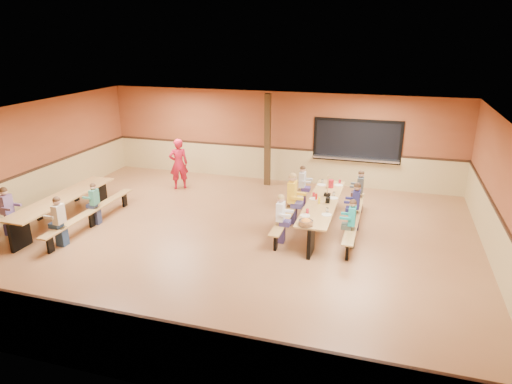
% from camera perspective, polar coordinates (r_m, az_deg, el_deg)
% --- Properties ---
extents(ground, '(12.00, 12.00, 0.00)m').
position_cam_1_polar(ground, '(11.29, -3.59, -5.84)').
color(ground, brown).
rests_on(ground, ground).
extents(room_envelope, '(12.04, 10.04, 3.02)m').
position_cam_1_polar(room_envelope, '(11.02, -3.66, -2.59)').
color(room_envelope, brown).
rests_on(room_envelope, ground).
extents(kitchen_pass_through, '(2.78, 0.28, 1.38)m').
position_cam_1_polar(kitchen_pass_through, '(14.93, 12.50, 6.05)').
color(kitchen_pass_through, black).
rests_on(kitchen_pass_through, ground).
extents(structural_post, '(0.18, 0.18, 3.00)m').
position_cam_1_polar(structural_post, '(14.85, 1.45, 6.47)').
color(structural_post, '#322210').
rests_on(structural_post, ground).
extents(cafeteria_table_main, '(1.91, 3.70, 0.74)m').
position_cam_1_polar(cafeteria_table_main, '(11.79, 8.26, -2.12)').
color(cafeteria_table_main, '#AA7F43').
rests_on(cafeteria_table_main, ground).
extents(cafeteria_table_second, '(1.91, 3.70, 0.74)m').
position_cam_1_polar(cafeteria_table_second, '(13.00, -22.94, -1.46)').
color(cafeteria_table_second, '#AA7F43').
rests_on(cafeteria_table_second, ground).
extents(seated_child_white_left, '(0.36, 0.30, 1.20)m').
position_cam_1_polar(seated_child_white_left, '(10.89, 3.07, -3.37)').
color(seated_child_white_left, white).
rests_on(seated_child_white_left, ground).
extents(seated_adult_yellow, '(0.44, 0.36, 1.35)m').
position_cam_1_polar(seated_adult_yellow, '(12.01, 4.52, -0.81)').
color(seated_adult_yellow, yellow).
rests_on(seated_adult_yellow, ground).
extents(seated_child_grey_left, '(0.35, 0.29, 1.17)m').
position_cam_1_polar(seated_child_grey_left, '(13.32, 5.79, 0.78)').
color(seated_child_grey_left, '#BBBBBB').
rests_on(seated_child_grey_left, ground).
extents(seated_child_teal_right, '(0.35, 0.28, 1.17)m').
position_cam_1_polar(seated_child_teal_right, '(10.88, 11.85, -3.90)').
color(seated_child_teal_right, teal).
rests_on(seated_child_teal_right, ground).
extents(seated_child_navy_right, '(0.38, 0.31, 1.22)m').
position_cam_1_polar(seated_child_navy_right, '(11.88, 12.37, -1.78)').
color(seated_child_navy_right, navy).
rests_on(seated_child_navy_right, ground).
extents(seated_child_char_right, '(0.36, 0.29, 1.19)m').
position_cam_1_polar(seated_child_char_right, '(13.08, 12.85, 0.07)').
color(seated_child_char_right, '#40474A').
rests_on(seated_child_char_right, ground).
extents(seated_child_purple_sec, '(0.38, 0.31, 1.23)m').
position_cam_1_polar(seated_child_purple_sec, '(12.83, -28.64, -2.17)').
color(seated_child_purple_sec, slate).
rests_on(seated_child_purple_sec, ground).
extents(seated_child_green_sec, '(0.32, 0.26, 1.11)m').
position_cam_1_polar(seated_child_green_sec, '(12.64, -19.48, -1.43)').
color(seated_child_green_sec, '#3A816A').
rests_on(seated_child_green_sec, ground).
extents(seated_child_tan_sec, '(0.37, 0.30, 1.21)m').
position_cam_1_polar(seated_child_tan_sec, '(11.65, -23.33, -3.43)').
color(seated_child_tan_sec, beige).
rests_on(seated_child_tan_sec, ground).
extents(standing_woman, '(0.72, 0.67, 1.64)m').
position_cam_1_polar(standing_woman, '(14.84, -9.65, 3.49)').
color(standing_woman, '#B1142A').
rests_on(standing_woman, ground).
extents(punch_pitcher, '(0.16, 0.16, 0.22)m').
position_cam_1_polar(punch_pitcher, '(12.75, 9.33, 1.03)').
color(punch_pitcher, '#B41823').
rests_on(punch_pitcher, cafeteria_table_main).
extents(chip_bowl, '(0.32, 0.32, 0.15)m').
position_cam_1_polar(chip_bowl, '(10.19, 6.26, -3.79)').
color(chip_bowl, orange).
rests_on(chip_bowl, cafeteria_table_main).
extents(napkin_dispenser, '(0.10, 0.14, 0.13)m').
position_cam_1_polar(napkin_dispenser, '(11.63, 8.98, -1.00)').
color(napkin_dispenser, black).
rests_on(napkin_dispenser, cafeteria_table_main).
extents(condiment_mustard, '(0.06, 0.06, 0.17)m').
position_cam_1_polar(condiment_mustard, '(11.52, 7.90, -1.04)').
color(condiment_mustard, yellow).
rests_on(condiment_mustard, cafeteria_table_main).
extents(condiment_ketchup, '(0.06, 0.06, 0.17)m').
position_cam_1_polar(condiment_ketchup, '(11.75, 7.54, -0.60)').
color(condiment_ketchup, '#B2140F').
rests_on(condiment_ketchup, cafeteria_table_main).
extents(table_paddle, '(0.16, 0.16, 0.56)m').
position_cam_1_polar(table_paddle, '(12.08, 8.92, 0.15)').
color(table_paddle, black).
rests_on(table_paddle, cafeteria_table_main).
extents(place_settings, '(0.65, 3.30, 0.11)m').
position_cam_1_polar(place_settings, '(11.70, 8.33, -0.89)').
color(place_settings, beige).
rests_on(place_settings, cafeteria_table_main).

